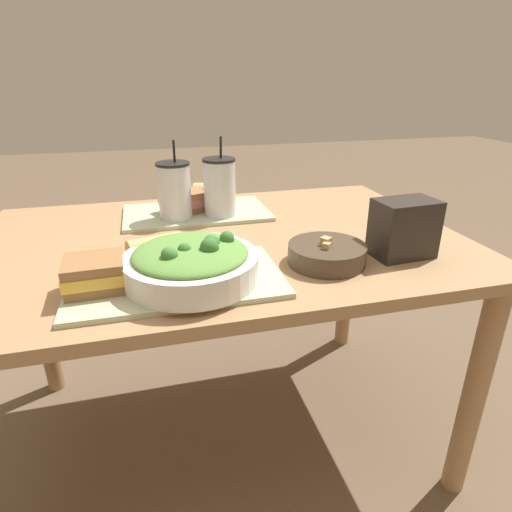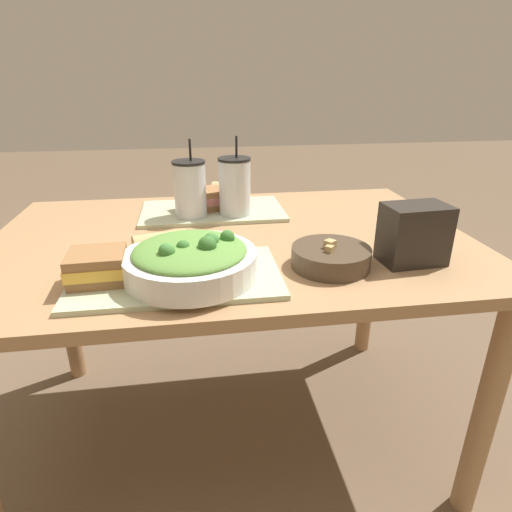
% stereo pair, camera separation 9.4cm
% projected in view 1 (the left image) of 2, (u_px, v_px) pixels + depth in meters
% --- Properties ---
extents(ground_plane, '(12.00, 12.00, 0.00)m').
position_uv_depth(ground_plane, '(228.00, 429.00, 1.46)').
color(ground_plane, brown).
extents(dining_table, '(1.32, 0.88, 0.70)m').
position_uv_depth(dining_table, '(222.00, 267.00, 1.22)').
color(dining_table, '#A37A51').
rests_on(dining_table, ground_plane).
extents(tray_near, '(0.45, 0.26, 0.01)m').
position_uv_depth(tray_near, '(177.00, 281.00, 0.92)').
color(tray_near, '#B2BC99').
rests_on(tray_near, dining_table).
extents(tray_far, '(0.45, 0.26, 0.01)m').
position_uv_depth(tray_far, '(196.00, 213.00, 1.37)').
color(tray_far, '#B2BC99').
rests_on(tray_far, dining_table).
extents(salad_bowl, '(0.29, 0.29, 0.10)m').
position_uv_depth(salad_bowl, '(191.00, 262.00, 0.90)').
color(salad_bowl, white).
rests_on(salad_bowl, tray_near).
extents(soup_bowl, '(0.18, 0.18, 0.07)m').
position_uv_depth(soup_bowl, '(327.00, 253.00, 1.01)').
color(soup_bowl, '#473828').
rests_on(soup_bowl, dining_table).
extents(sandwich_near, '(0.12, 0.12, 0.06)m').
position_uv_depth(sandwich_near, '(95.00, 274.00, 0.87)').
color(sandwich_near, olive).
rests_on(sandwich_near, tray_near).
extents(baguette_near, '(0.14, 0.10, 0.06)m').
position_uv_depth(baguette_near, '(157.00, 249.00, 0.99)').
color(baguette_near, tan).
rests_on(baguette_near, tray_near).
extents(sandwich_far, '(0.16, 0.14, 0.06)m').
position_uv_depth(sandwich_far, '(184.00, 202.00, 1.35)').
color(sandwich_far, olive).
rests_on(sandwich_far, tray_far).
extents(baguette_far, '(0.12, 0.09, 0.06)m').
position_uv_depth(baguette_far, '(210.00, 192.00, 1.45)').
color(baguette_far, tan).
rests_on(baguette_far, tray_far).
extents(drink_cup_dark, '(0.10, 0.10, 0.23)m').
position_uv_depth(drink_cup_dark, '(175.00, 193.00, 1.27)').
color(drink_cup_dark, silver).
rests_on(drink_cup_dark, tray_far).
extents(drink_cup_red, '(0.10, 0.10, 0.24)m').
position_uv_depth(drink_cup_red, '(220.00, 189.00, 1.30)').
color(drink_cup_red, silver).
rests_on(drink_cup_red, tray_far).
extents(chip_bag, '(0.15, 0.11, 0.14)m').
position_uv_depth(chip_bag, '(404.00, 228.00, 1.04)').
color(chip_bag, '#28231E').
rests_on(chip_bag, dining_table).
extents(napkin_folded, '(0.13, 0.10, 0.00)m').
position_uv_depth(napkin_folded, '(185.00, 242.00, 1.15)').
color(napkin_folded, silver).
rests_on(napkin_folded, dining_table).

